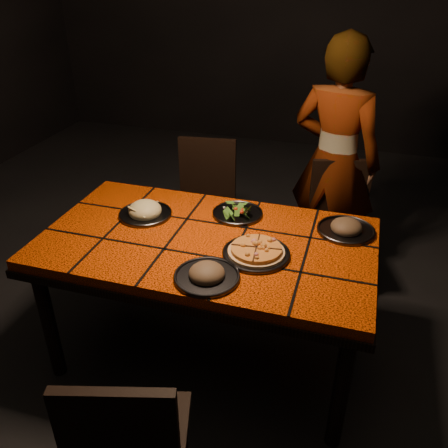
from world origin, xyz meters
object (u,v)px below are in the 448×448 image
(dining_table, at_px, (207,252))
(plate_pasta, at_px, (145,211))
(chair_near, at_px, (129,442))
(plate_pizza, at_px, (256,252))
(chair_far_left, at_px, (205,195))
(diner, at_px, (335,162))
(chair_far_right, at_px, (340,218))

(dining_table, relative_size, plate_pasta, 5.82)
(chair_near, distance_m, plate_pizza, 0.94)
(dining_table, xyz_separation_m, chair_near, (0.03, -0.95, -0.19))
(chair_far_left, bearing_deg, diner, 1.16)
(chair_far_left, xyz_separation_m, plate_pizza, (0.59, -1.00, 0.27))
(plate_pizza, bearing_deg, chair_far_left, 120.73)
(chair_far_left, height_order, plate_pizza, chair_far_left)
(chair_near, bearing_deg, chair_far_right, -122.43)
(chair_far_right, relative_size, plate_pizza, 2.69)
(diner, height_order, plate_pizza, diner)
(dining_table, bearing_deg, diner, 64.44)
(dining_table, xyz_separation_m, chair_far_left, (-0.33, 0.92, -0.17))
(plate_pasta, bearing_deg, chair_far_left, 86.19)
(chair_near, xyz_separation_m, chair_far_left, (-0.36, 1.87, 0.02))
(chair_far_right, distance_m, plate_pizza, 1.07)
(plate_pizza, bearing_deg, chair_far_right, 71.55)
(chair_near, bearing_deg, plate_pasta, -84.36)
(dining_table, bearing_deg, plate_pizza, -16.11)
(chair_far_left, relative_size, plate_pasta, 3.14)
(chair_far_left, height_order, plate_pasta, chair_far_left)
(chair_far_left, distance_m, plate_pizza, 1.19)
(plate_pizza, distance_m, plate_pasta, 0.68)
(plate_pizza, relative_size, plate_pasta, 1.12)
(chair_far_right, height_order, diner, diner)
(chair_near, distance_m, plate_pasta, 1.18)
(dining_table, height_order, chair_near, chair_near)
(chair_near, height_order, chair_far_left, chair_far_left)
(dining_table, distance_m, chair_near, 0.96)
(chair_near, height_order, diner, diner)
(chair_far_left, xyz_separation_m, chair_far_right, (0.92, -0.02, -0.02))
(dining_table, relative_size, plate_pizza, 5.19)
(diner, relative_size, plate_pizza, 5.09)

